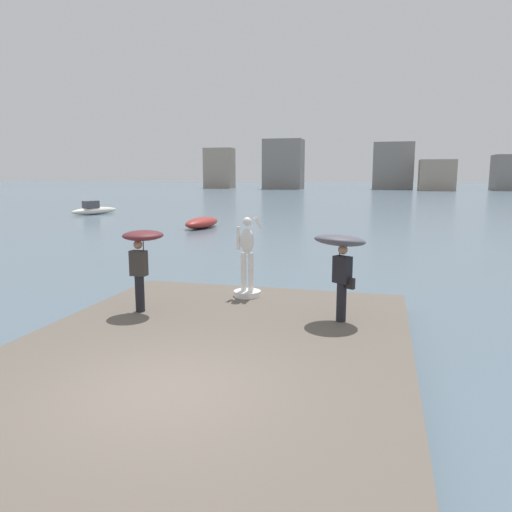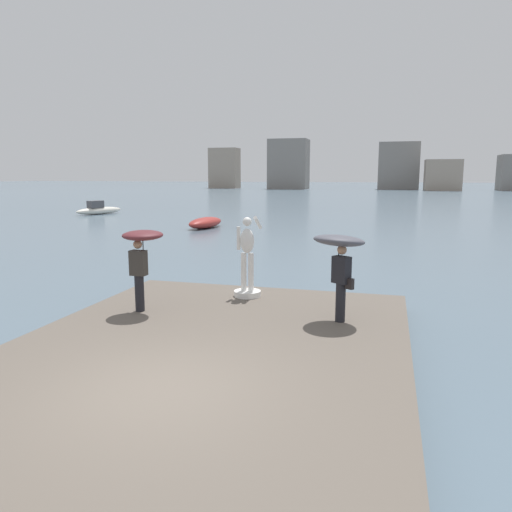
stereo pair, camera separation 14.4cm
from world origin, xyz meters
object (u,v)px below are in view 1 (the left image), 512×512
statue_white_figure (247,265)px  onlooker_right (341,251)px  onlooker_left (142,248)px  boat_leftward (94,210)px  boat_near (202,223)px

statue_white_figure → onlooker_right: 3.13m
onlooker_right → onlooker_left: bearing=-174.2°
boat_leftward → statue_white_figure: bearing=-50.8°
onlooker_left → boat_near: 22.35m
boat_near → boat_leftward: (-13.86, 8.38, 0.08)m
boat_near → boat_leftward: size_ratio=0.83×
onlooker_left → boat_near: onlooker_left is taller
statue_white_figure → onlooker_left: size_ratio=1.11×
onlooker_left → boat_near: bearing=107.3°
boat_near → statue_white_figure: bearing=-65.8°
onlooker_right → statue_white_figure: bearing=148.5°
statue_white_figure → boat_near: statue_white_figure is taller
statue_white_figure → boat_leftward: size_ratio=0.44×
statue_white_figure → onlooker_left: statue_white_figure is taller
onlooker_right → boat_near: bearing=118.4°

